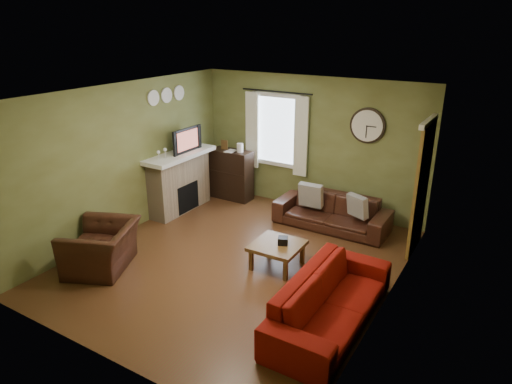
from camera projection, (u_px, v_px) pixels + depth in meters
The scene contains 31 objects.
floor at pixel (237, 261), 7.17m from camera, with size 4.60×5.20×0.00m, color #4E2E18.
ceiling at pixel (235, 94), 6.25m from camera, with size 4.60×5.20×0.00m, color white.
wall_left at pixel (124, 160), 7.82m from camera, with size 0.00×5.20×2.60m, color olive.
wall_right at pixel (392, 216), 5.60m from camera, with size 0.00×5.20×2.60m, color olive.
wall_back at pixel (310, 144), 8.80m from camera, with size 4.60×0.00×2.60m, color olive.
wall_front at pixel (95, 257), 4.63m from camera, with size 4.60×0.00×2.60m, color olive.
fireplace at pixel (180, 184), 8.91m from camera, with size 0.40×1.40×1.10m, color tan.
firebox at pixel (188, 197), 8.91m from camera, with size 0.04×0.60×0.55m, color black.
mantel at pixel (179, 155), 8.69m from camera, with size 0.58×1.60×0.08m, color white.
tv at pixel (184, 142), 8.73m from camera, with size 0.60×0.08×0.35m, color black.
tv_screen at pixel (187, 140), 8.67m from camera, with size 0.02×0.62×0.36m, color #994C3F.
medallion_left at pixel (153, 98), 8.12m from camera, with size 0.28×0.28×0.03m, color white.
medallion_mid at pixel (167, 95), 8.40m from camera, with size 0.28×0.28×0.03m, color white.
medallion_right at pixel (179, 93), 8.68m from camera, with size 0.28×0.28×0.03m, color white.
window_pane at pixel (278, 130), 9.05m from camera, with size 1.00×0.02×1.30m, color silver, non-canonical shape.
curtain_rod at pixel (276, 92), 8.69m from camera, with size 0.03×0.03×1.50m, color black.
curtain_left at pixel (252, 130), 9.25m from camera, with size 0.28×0.04×1.55m, color silver.
curtain_right at pixel (301, 137), 8.72m from camera, with size 0.28×0.04×1.55m, color silver.
wall_clock at pixel (367, 126), 8.05m from camera, with size 0.64×0.06×0.64m, color white, non-canonical shape.
door at pixel (421, 189), 7.19m from camera, with size 0.05×0.90×2.10m, color brown.
bookshelf at pixel (232, 175), 9.53m from camera, with size 0.88×0.37×1.04m, color black, non-canonical shape.
book at pixel (227, 155), 9.32m from camera, with size 0.19×0.25×0.02m, color brown.
sofa_brown at pixel (332, 212), 8.25m from camera, with size 2.05×0.80×0.60m, color black.
pillow_left at pixel (357, 206), 7.85m from camera, with size 0.39×0.12×0.39m, color gray.
pillow_right at pixel (311, 195), 8.33m from camera, with size 0.44×0.13×0.44m, color gray.
sofa_red at pixel (331, 300), 5.60m from camera, with size 2.23×0.87×0.65m, color maroon.
armchair at pixel (102, 247), 6.86m from camera, with size 1.06×0.93×0.69m, color black.
coffee_table at pixel (277, 255), 6.95m from camera, with size 0.72×0.72×0.39m, color brown, non-canonical shape.
tissue_box at pixel (283, 243), 6.87m from camera, with size 0.14×0.14×0.11m, color black.
wine_glass_a at pixel (159, 156), 8.18m from camera, with size 0.06×0.06×0.18m, color white, non-canonical shape.
wine_glass_b at pixel (165, 153), 8.32m from camera, with size 0.07×0.07×0.19m, color white, non-canonical shape.
Camera 1 is at (3.52, -5.27, 3.56)m, focal length 32.00 mm.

